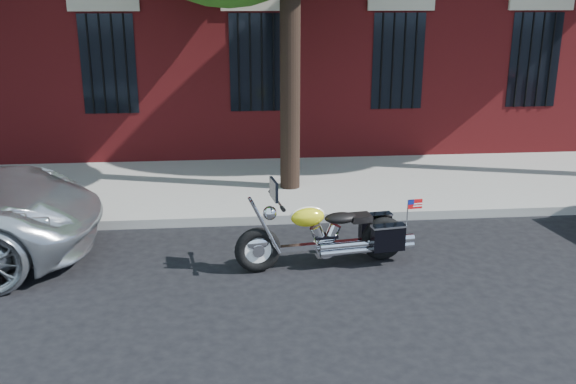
{
  "coord_description": "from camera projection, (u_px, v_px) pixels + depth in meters",
  "views": [
    {
      "loc": [
        -0.6,
        -8.42,
        3.58
      ],
      "look_at": [
        0.27,
        0.8,
        0.7
      ],
      "focal_mm": 40.0,
      "sensor_mm": 36.0,
      "label": 1
    }
  ],
  "objects": [
    {
      "name": "motorcycle",
      "position": [
        331.0,
        236.0,
        8.7
      ],
      "size": [
        2.53,
        0.92,
        1.27
      ],
      "rotation": [
        0.0,
        0.0,
        0.14
      ],
      "color": "black",
      "rests_on": "ground"
    },
    {
      "name": "sidewalk",
      "position": [
        262.0,
        186.0,
        12.2
      ],
      "size": [
        40.0,
        3.6,
        0.15
      ],
      "primitive_type": "cube",
      "color": "gray",
      "rests_on": "ground"
    },
    {
      "name": "curb",
      "position": [
        268.0,
        219.0,
        10.41
      ],
      "size": [
        40.0,
        0.16,
        0.15
      ],
      "primitive_type": "cube",
      "color": "gray",
      "rests_on": "ground"
    },
    {
      "name": "ground",
      "position": [
        275.0,
        256.0,
        9.12
      ],
      "size": [
        120.0,
        120.0,
        0.0
      ],
      "primitive_type": "plane",
      "color": "black",
      "rests_on": "ground"
    }
  ]
}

